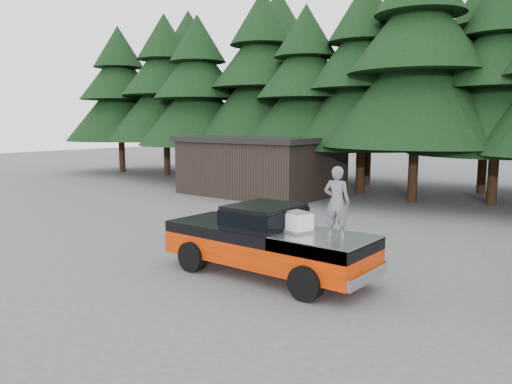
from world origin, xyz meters
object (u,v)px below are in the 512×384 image
Objects in this scene: man_on_bed at (337,202)px; utility_building at (261,165)px; pickup_truck at (267,251)px; air_compressor at (297,223)px.

man_on_bed is 16.99m from utility_building.
man_on_bed reaches higher than pickup_truck.
air_compressor is 0.38× the size of man_on_bed.
man_on_bed is (2.03, 0.07, 1.53)m from pickup_truck.
man_on_bed is at bearing 19.92° from air_compressor.
utility_building is (-10.64, 12.32, 0.11)m from air_compressor.
air_compressor is at bearing -10.62° from man_on_bed.
pickup_truck is 9.01× the size of air_compressor.
pickup_truck is 15.74m from utility_building.
man_on_bed is at bearing -46.27° from utility_building.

